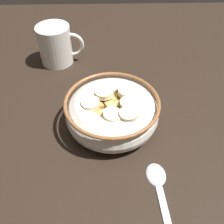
# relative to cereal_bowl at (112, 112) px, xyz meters

# --- Properties ---
(ground_plane) EXTENTS (1.02, 1.02, 0.02)m
(ground_plane) POSITION_rel_cereal_bowl_xyz_m (0.00, 0.00, -0.04)
(ground_plane) COLOR black
(cereal_bowl) EXTENTS (0.16, 0.16, 0.06)m
(cereal_bowl) POSITION_rel_cereal_bowl_xyz_m (0.00, 0.00, 0.00)
(cereal_bowl) COLOR silver
(cereal_bowl) RESTS_ON ground_plane
(spoon) EXTENTS (0.03, 0.16, 0.01)m
(spoon) POSITION_rel_cereal_bowl_xyz_m (0.06, -0.13, -0.03)
(spoon) COLOR #B7B7BC
(spoon) RESTS_ON ground_plane
(coffee_mug) EXTENTS (0.10, 0.07, 0.08)m
(coffee_mug) POSITION_rel_cereal_bowl_xyz_m (-0.12, 0.20, 0.01)
(coffee_mug) COLOR white
(coffee_mug) RESTS_ON ground_plane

